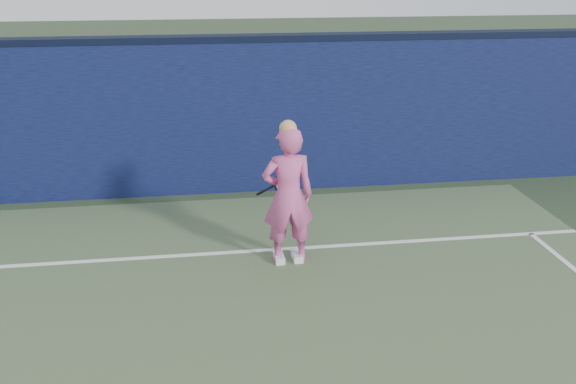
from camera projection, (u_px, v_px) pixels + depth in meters
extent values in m
cube|color=#0C0F38|center=(192.00, 120.00, 10.05)|extent=(24.00, 0.40, 2.50)
cube|color=black|center=(187.00, 39.00, 9.59)|extent=(24.00, 0.42, 0.10)
imported|color=#D25194|center=(288.00, 196.00, 7.72)|extent=(0.68, 0.46, 1.82)
sphere|color=tan|center=(288.00, 129.00, 7.41)|extent=(0.22, 0.22, 0.22)
cube|color=white|center=(297.00, 256.00, 8.04)|extent=(0.13, 0.28, 0.10)
cube|color=white|center=(279.00, 258.00, 8.00)|extent=(0.13, 0.28, 0.10)
torus|color=black|center=(281.00, 183.00, 8.17)|extent=(0.24, 0.21, 0.27)
torus|color=#C79012|center=(281.00, 183.00, 8.17)|extent=(0.19, 0.17, 0.22)
cylinder|color=beige|center=(281.00, 183.00, 8.17)|extent=(0.19, 0.16, 0.22)
cylinder|color=black|center=(268.00, 189.00, 8.10)|extent=(0.23, 0.15, 0.09)
cylinder|color=black|center=(260.00, 193.00, 8.07)|extent=(0.11, 0.08, 0.06)
cube|color=white|center=(196.00, 254.00, 8.17)|extent=(11.00, 0.08, 0.01)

